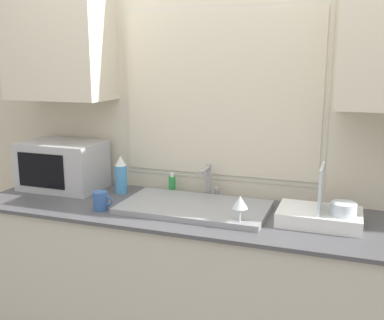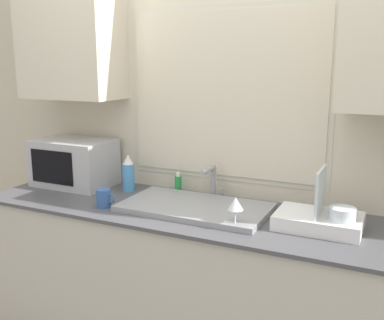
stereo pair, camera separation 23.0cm
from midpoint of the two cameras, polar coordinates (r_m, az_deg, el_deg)
countertop at (r=2.57m, az=3.74°, el=-15.93°), size 2.51×0.68×0.89m
wall_back at (r=2.56m, az=6.66°, el=6.75°), size 6.00×0.38×2.60m
sink_basin at (r=2.40m, az=3.15°, el=-6.04°), size 0.78×0.43×0.03m
faucet at (r=2.57m, az=5.16°, el=-2.43°), size 0.08×0.17×0.20m
microwave at (r=2.92m, az=-12.58°, el=-0.33°), size 0.49×0.33×0.29m
dish_rack at (r=2.24m, az=18.92°, el=-7.12°), size 0.40×0.27×0.29m
spray_bottle at (r=2.73m, az=-5.72°, el=-1.74°), size 0.07×0.07×0.23m
soap_bottle at (r=2.69m, az=0.67°, el=-3.07°), size 0.04×0.04×0.13m
mug_near_sink at (r=2.46m, az=-8.55°, el=-4.86°), size 0.11×0.08×0.10m
wine_glass at (r=2.12m, az=8.65°, el=-5.72°), size 0.08×0.08×0.16m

